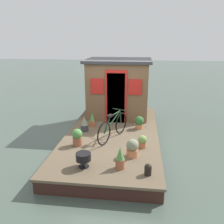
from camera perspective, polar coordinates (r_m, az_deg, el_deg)
name	(u,v)px	position (r m, az deg, el deg)	size (l,w,h in m)	color
ground_plane	(113,143)	(7.63, 0.19, -7.37)	(60.00, 60.00, 0.00)	#47564C
houseboat_deck	(113,137)	(7.55, 0.19, -6.03)	(5.71, 2.77, 0.39)	brown
houseboat_cabin	(118,88)	(8.85, 1.55, 5.85)	(1.92, 2.31, 2.08)	brown
bicycle	(113,127)	(6.84, 0.24, -3.54)	(1.49, 0.73, 0.78)	black
potted_plant_rosemary	(139,122)	(7.70, 6.54, -2.44)	(0.29, 0.29, 0.41)	#C6754C
potted_plant_mint	(92,120)	(7.86, -4.75, -1.92)	(0.18, 0.18, 0.47)	#B2603D
potted_plant_sage	(120,158)	(5.38, 1.95, -11.01)	(0.21, 0.21, 0.52)	#935138
potted_plant_succulent	(132,148)	(5.91, 4.89, -8.55)	(0.30, 0.30, 0.45)	#C6754C
potted_plant_lavender	(84,124)	(7.50, -6.61, -2.90)	(0.24, 0.24, 0.47)	#38383D
potted_plant_ivy	(142,141)	(6.41, 7.27, -6.93)	(0.23, 0.23, 0.35)	#B2603D
potted_plant_geranium	(77,137)	(6.53, -8.30, -5.89)	(0.28, 0.28, 0.47)	#935138
charcoal_grill	(83,157)	(5.47, -6.84, -10.70)	(0.34, 0.34, 0.34)	black
mooring_bollard	(148,169)	(5.25, 8.58, -13.35)	(0.16, 0.16, 0.26)	black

